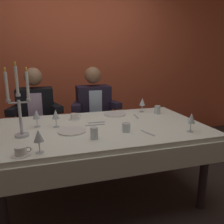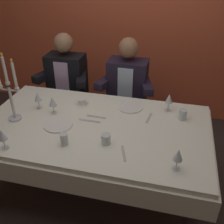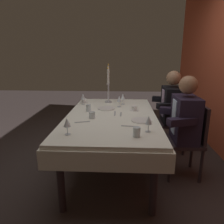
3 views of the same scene
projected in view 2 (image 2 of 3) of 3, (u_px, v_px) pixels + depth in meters
ground_plane at (97, 187)px, 2.65m from camera, size 12.00×12.00×0.00m
back_wall at (132, 11)px, 3.33m from camera, size 6.00×0.12×2.70m
dining_table at (95, 136)px, 2.33m from camera, size 1.94×1.14×0.74m
candelabra at (10, 94)px, 2.22m from camera, size 0.19×0.11×0.59m
dinner_plate_0 at (58, 125)px, 2.25m from camera, size 0.24×0.24×0.01m
dinner_plate_1 at (130, 107)px, 2.51m from camera, size 0.24×0.24×0.01m
wine_glass_0 at (178, 156)px, 1.75m from camera, size 0.07×0.07×0.16m
wine_glass_1 at (169, 99)px, 2.41m from camera, size 0.07×0.07×0.16m
wine_glass_2 at (38, 97)px, 2.45m from camera, size 0.07×0.07×0.16m
wine_glass_3 at (2, 135)px, 1.94m from camera, size 0.07×0.07×0.16m
wine_glass_4 at (52, 102)px, 2.37m from camera, size 0.07×0.07×0.16m
water_tumbler_0 at (106, 139)px, 2.03m from camera, size 0.07×0.07×0.08m
water_tumbler_1 at (64, 139)px, 2.02m from camera, size 0.06×0.06×0.09m
water_tumbler_2 at (183, 114)px, 2.32m from camera, size 0.07×0.07×0.09m
coffee_cup_0 at (82, 102)px, 2.54m from camera, size 0.13×0.12×0.06m
knife_0 at (90, 121)px, 2.31m from camera, size 0.19×0.02×0.01m
fork_1 at (124, 153)px, 1.94m from camera, size 0.07×0.17×0.01m
spoon_2 at (96, 117)px, 2.37m from camera, size 0.17×0.02×0.01m
spoon_3 at (149, 118)px, 2.35m from camera, size 0.04×0.17×0.01m
seated_diner_0 at (67, 77)px, 3.13m from camera, size 0.63×0.48×1.24m
seated_diner_1 at (128, 83)px, 2.98m from camera, size 0.63×0.48×1.24m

